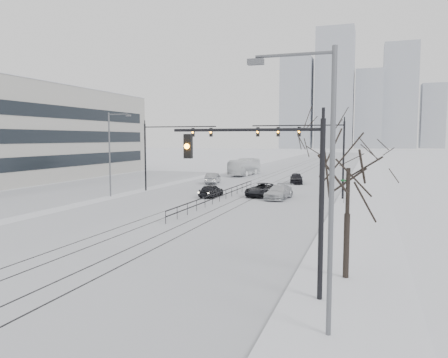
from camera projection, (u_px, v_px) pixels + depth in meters
road at (280, 177)px, 71.56m from camera, size 22.00×260.00×0.02m
sidewalk_east at (366, 179)px, 67.27m from camera, size 5.00×260.00×0.16m
curb at (349, 178)px, 68.05m from camera, size 0.10×260.00×0.12m
parking_strip at (81, 189)px, 54.32m from camera, size 14.00×60.00×0.03m
tram_rails at (247, 190)px, 52.69m from camera, size 5.30×180.00×0.01m
skyline at (357, 99)px, 268.69m from camera, size 96.00×48.00×72.00m
traffic_mast_near at (279, 183)px, 16.75m from camera, size 6.10×0.37×7.00m
traffic_mast_ne at (310, 143)px, 44.84m from camera, size 9.60×0.37×8.00m
traffic_mast_nw at (168, 144)px, 51.10m from camera, size 9.10×0.37×8.00m
street_light_east at (322, 173)px, 13.26m from camera, size 2.73×0.25×9.00m
street_light_west at (112, 148)px, 46.64m from camera, size 2.73×0.25×9.00m
bare_tree at (348, 180)px, 18.83m from camera, size 4.40×4.40×6.10m
median_fence at (220, 196)px, 43.20m from camera, size 0.06×24.00×1.00m
street_sign at (344, 188)px, 41.24m from camera, size 0.70×0.06×2.40m
sedan_sb_inner at (211, 191)px, 46.65m from camera, size 1.75×4.08×1.37m
sedan_sb_outer at (213, 178)px, 60.62m from camera, size 2.36×4.69×1.47m
sedan_nb_front at (262, 190)px, 47.22m from camera, size 3.10×5.41×1.42m
sedan_nb_right at (279, 192)px, 45.01m from camera, size 2.51×5.18×1.45m
sedan_nb_far at (296, 178)px, 60.41m from camera, size 2.46×4.57×1.48m
box_truck at (245, 167)px, 73.97m from camera, size 3.13×10.18×2.79m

